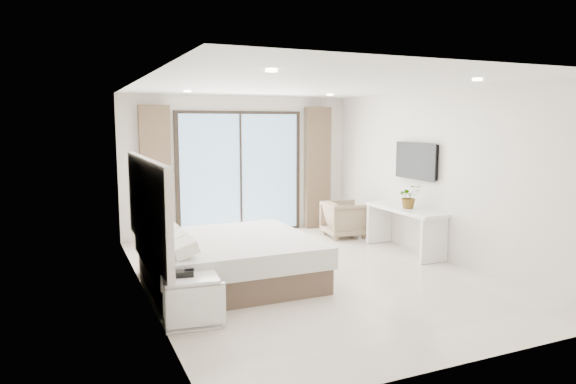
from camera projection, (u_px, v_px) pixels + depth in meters
name	position (u px, v px, depth m)	size (l,w,h in m)	color
ground	(309.00, 274.00, 7.46)	(6.20, 6.20, 0.00)	beige
room_shell	(276.00, 162.00, 7.86)	(4.62, 6.22, 2.72)	silver
bed	(228.00, 260.00, 7.00)	(2.22, 2.11, 0.76)	brown
nightstand	(191.00, 300.00, 5.57)	(0.63, 0.54, 0.53)	white
phone	(185.00, 273.00, 5.55)	(0.19, 0.15, 0.06)	black
console_desk	(405.00, 219.00, 8.64)	(0.52, 1.68, 0.77)	white
plant	(409.00, 199.00, 8.51)	(0.36, 0.40, 0.31)	#33662D
armchair	(345.00, 217.00, 9.86)	(0.73, 0.69, 0.75)	#968162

